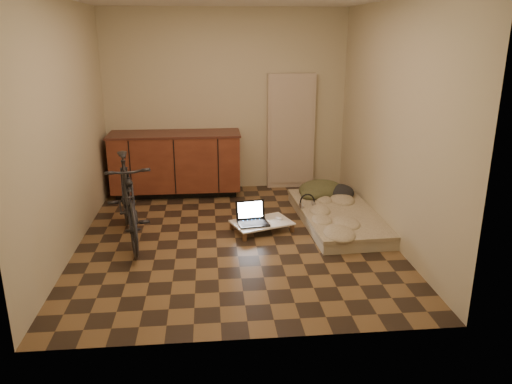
{
  "coord_description": "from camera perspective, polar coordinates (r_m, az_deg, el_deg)",
  "views": [
    {
      "loc": [
        -0.27,
        -5.31,
        2.26
      ],
      "look_at": [
        0.24,
        -0.01,
        0.55
      ],
      "focal_mm": 35.0,
      "sensor_mm": 36.0,
      "label": 1
    }
  ],
  "objects": [
    {
      "name": "bicycle",
      "position": [
        5.7,
        -14.48,
        -0.39
      ],
      "size": [
        0.86,
        1.72,
        1.07
      ],
      "primitive_type": "imported",
      "rotation": [
        0.0,
        0.0,
        0.23
      ],
      "color": "black",
      "rests_on": "ground"
    },
    {
      "name": "cabinets",
      "position": [
        7.25,
        -9.13,
        3.25
      ],
      "size": [
        1.84,
        0.62,
        0.91
      ],
      "color": "black",
      "rests_on": "ground"
    },
    {
      "name": "futon",
      "position": [
        6.29,
        9.34,
        -2.74
      ],
      "size": [
        0.98,
        1.9,
        0.16
      ],
      "rotation": [
        0.0,
        0.0,
        0.04
      ],
      "color": "#BDB397",
      "rests_on": "ground"
    },
    {
      "name": "lap_desk",
      "position": [
        5.94,
        0.66,
        -3.55
      ],
      "size": [
        0.79,
        0.64,
        0.11
      ],
      "rotation": [
        0.0,
        0.0,
        0.35
      ],
      "color": "brown",
      "rests_on": "ground"
    },
    {
      "name": "room_shell",
      "position": [
        5.4,
        -2.56,
        7.54
      ],
      "size": [
        3.5,
        4.0,
        2.6
      ],
      "color": "brown",
      "rests_on": "ground"
    },
    {
      "name": "laptop",
      "position": [
        5.89,
        -0.44,
        -3.07
      ],
      "size": [
        0.39,
        0.36,
        0.24
      ],
      "rotation": [
        0.0,
        0.0,
        0.15
      ],
      "color": "black",
      "rests_on": "lap_desk"
    },
    {
      "name": "appliance_panel",
      "position": [
        7.48,
        4.01,
        6.89
      ],
      "size": [
        0.7,
        0.1,
        1.7
      ],
      "primitive_type": "cube",
      "color": "beige",
      "rests_on": "ground"
    },
    {
      "name": "headphones",
      "position": [
        6.3,
        5.9,
        -1.04
      ],
      "size": [
        0.26,
        0.25,
        0.15
      ],
      "primitive_type": null,
      "rotation": [
        0.0,
        0.0,
        0.22
      ],
      "color": "black",
      "rests_on": "futon"
    },
    {
      "name": "mouse",
      "position": [
        6.0,
        2.66,
        -2.99
      ],
      "size": [
        0.12,
        0.12,
        0.04
      ],
      "primitive_type": "ellipsoid",
      "rotation": [
        0.0,
        0.0,
        0.73
      ],
      "color": "white",
      "rests_on": "lap_desk"
    },
    {
      "name": "clothing_pile",
      "position": [
        6.82,
        8.06,
        0.84
      ],
      "size": [
        0.68,
        0.57,
        0.26
      ],
      "primitive_type": null,
      "rotation": [
        0.0,
        0.0,
        0.04
      ],
      "color": "#3F4126",
      "rests_on": "futon"
    }
  ]
}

